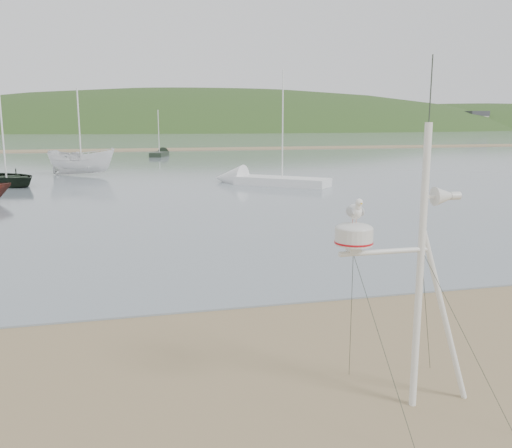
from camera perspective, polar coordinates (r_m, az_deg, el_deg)
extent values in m
plane|color=olive|center=(8.06, -12.78, -19.46)|extent=(560.00, 560.00, 0.00)
cube|color=slate|center=(139.04, -14.11, 8.85)|extent=(560.00, 256.00, 0.04)
cube|color=olive|center=(77.08, -14.05, 7.57)|extent=(560.00, 7.00, 0.07)
ellipsoid|color=#233B18|center=(246.64, -4.55, 4.74)|extent=(400.00, 180.00, 80.00)
ellipsoid|color=#233B18|center=(302.21, 22.80, 6.30)|extent=(300.00, 135.00, 56.00)
cube|color=beige|center=(206.15, -24.39, 9.87)|extent=(8.40, 6.30, 8.00)
cube|color=beige|center=(203.23, -17.05, 10.35)|extent=(8.40, 6.30, 8.00)
cube|color=beige|center=(203.61, -9.60, 10.67)|extent=(8.40, 6.30, 8.00)
cube|color=beige|center=(207.28, -2.29, 10.81)|extent=(8.40, 6.30, 8.00)
cube|color=beige|center=(214.07, 4.66, 10.79)|extent=(8.40, 6.30, 8.00)
cube|color=beige|center=(223.69, 11.10, 10.62)|extent=(8.40, 6.30, 8.00)
cube|color=beige|center=(235.80, 16.93, 10.36)|extent=(8.40, 6.30, 8.00)
cube|color=beige|center=(250.04, 22.14, 10.04)|extent=(8.40, 6.30, 8.00)
cylinder|color=silver|center=(7.80, 16.89, -4.71)|extent=(0.10, 0.10, 4.01)
cylinder|color=silver|center=(8.22, 19.21, -9.17)|extent=(0.93, 0.08, 2.63)
cylinder|color=silver|center=(7.46, 13.37, -2.84)|extent=(1.30, 0.07, 0.07)
cylinder|color=#2D382D|center=(7.54, 17.92, 13.21)|extent=(0.02, 0.02, 0.90)
cube|color=silver|center=(7.25, 10.22, -2.50)|extent=(0.16, 0.16, 0.09)
cylinder|color=silver|center=(7.21, 10.26, -1.30)|extent=(0.50, 0.50, 0.22)
cylinder|color=red|center=(7.23, 10.24, -1.88)|extent=(0.51, 0.51, 0.03)
ellipsoid|color=silver|center=(7.19, 10.29, -0.44)|extent=(0.50, 0.50, 0.14)
cone|color=silver|center=(7.74, 19.10, 2.79)|extent=(0.26, 0.26, 0.26)
cylinder|color=silver|center=(7.84, 20.20, 2.81)|extent=(0.14, 0.11, 0.11)
cube|color=silver|center=(7.65, 17.96, 2.76)|extent=(0.20, 0.04, 0.04)
cylinder|color=tan|center=(7.16, 10.14, 0.37)|extent=(0.01, 0.01, 0.07)
cylinder|color=tan|center=(7.18, 10.50, 0.39)|extent=(0.01, 0.01, 0.07)
ellipsoid|color=white|center=(7.15, 10.35, 1.29)|extent=(0.17, 0.27, 0.20)
ellipsoid|color=#B0B5B9|center=(7.11, 9.83, 1.29)|extent=(0.05, 0.22, 0.13)
ellipsoid|color=#B0B5B9|center=(7.17, 10.93, 1.34)|extent=(0.05, 0.22, 0.13)
cone|color=white|center=(7.28, 9.89, 1.31)|extent=(0.09, 0.08, 0.09)
ellipsoid|color=white|center=(7.05, 10.71, 1.84)|extent=(0.08, 0.08, 0.12)
sphere|color=white|center=(7.02, 10.81, 2.25)|extent=(0.10, 0.10, 0.10)
cone|color=gold|center=(6.97, 10.98, 2.15)|extent=(0.02, 0.05, 0.02)
imported|color=black|center=(36.89, -25.04, 7.61)|extent=(3.42, 3.25, 5.13)
imported|color=white|center=(42.23, -18.04, 8.45)|extent=(2.62, 2.59, 5.25)
cube|color=white|center=(34.09, 2.77, 4.52)|extent=(5.77, 5.25, 0.50)
cone|color=white|center=(35.73, -2.85, 4.81)|extent=(2.81, 2.78, 1.90)
cylinder|color=silver|center=(33.88, 2.82, 10.42)|extent=(0.08, 0.08, 6.52)
cube|color=black|center=(62.90, -10.14, 7.25)|extent=(2.55, 4.46, 0.50)
cone|color=black|center=(65.55, -9.59, 7.41)|extent=(1.74, 1.82, 1.36)
cylinder|color=silver|center=(62.80, -10.22, 9.61)|extent=(0.08, 0.08, 4.68)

